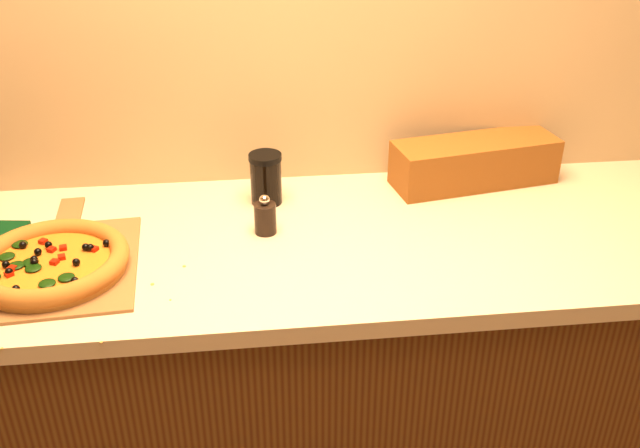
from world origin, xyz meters
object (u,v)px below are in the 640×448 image
at_px(pepper_grinder, 265,217).
at_px(pizza, 51,262).
at_px(rolling_pin, 478,170).
at_px(pizza_peel, 56,263).
at_px(dark_jar, 266,178).

bearing_deg(pepper_grinder, pizza, -164.42).
bearing_deg(pizza, pepper_grinder, 15.58).
bearing_deg(rolling_pin, pizza, -160.87).
distance_m(pizza_peel, pizza, 0.04).
xyz_separation_m(pizza, dark_jar, (0.47, 0.28, 0.04)).
height_order(pizza_peel, dark_jar, dark_jar).
height_order(pepper_grinder, rolling_pin, pepper_grinder).
bearing_deg(dark_jar, pepper_grinder, -93.66).
relative_size(pizza_peel, pepper_grinder, 5.41).
distance_m(pepper_grinder, dark_jar, 0.16).
bearing_deg(dark_jar, pizza, -148.99).
bearing_deg(pizza_peel, dark_jar, 23.80).
relative_size(pepper_grinder, rolling_pin, 0.32).
bearing_deg(pizza_peel, pepper_grinder, 7.50).
height_order(pizza_peel, pepper_grinder, pepper_grinder).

